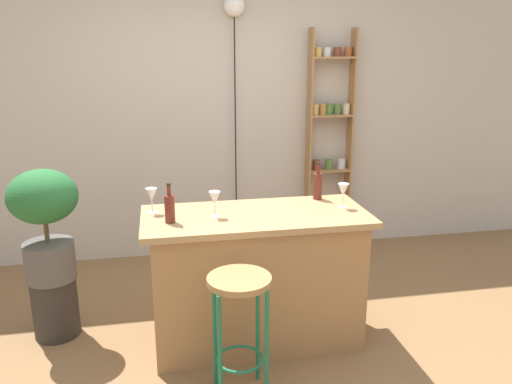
# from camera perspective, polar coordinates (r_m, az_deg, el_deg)

# --- Properties ---
(ground) EXTENTS (12.00, 12.00, 0.00)m
(ground) POSITION_cam_1_polar(r_m,az_deg,el_deg) (3.37, 0.99, -18.60)
(ground) COLOR brown
(back_wall) EXTENTS (6.40, 0.10, 2.80)m
(back_wall) POSITION_cam_1_polar(r_m,az_deg,el_deg) (4.73, -3.86, 9.67)
(back_wall) COLOR #BCB2A3
(back_wall) RESTS_ON ground
(kitchen_counter) EXTENTS (1.43, 0.65, 0.89)m
(kitchen_counter) POSITION_cam_1_polar(r_m,az_deg,el_deg) (3.40, -0.03, -9.52)
(kitchen_counter) COLOR #9E7042
(kitchen_counter) RESTS_ON ground
(bar_stool) EXTENTS (0.35, 0.35, 0.73)m
(bar_stool) POSITION_cam_1_polar(r_m,az_deg,el_deg) (2.83, -1.86, -12.91)
(bar_stool) COLOR #196642
(bar_stool) RESTS_ON ground
(spice_shelf) EXTENTS (0.42, 0.15, 2.08)m
(spice_shelf) POSITION_cam_1_polar(r_m,az_deg,el_deg) (4.86, 8.20, 5.68)
(spice_shelf) COLOR #9E7042
(spice_shelf) RESTS_ON ground
(plant_stool) EXTENTS (0.30, 0.30, 0.42)m
(plant_stool) POSITION_cam_1_polar(r_m,az_deg,el_deg) (3.80, -21.51, -11.83)
(plant_stool) COLOR #2D2823
(plant_stool) RESTS_ON ground
(potted_plant) EXTENTS (0.44, 0.40, 0.75)m
(potted_plant) POSITION_cam_1_polar(r_m,az_deg,el_deg) (3.56, -22.54, -2.55)
(potted_plant) COLOR #514C47
(potted_plant) RESTS_ON plant_stool
(bottle_olive_oil) EXTENTS (0.06, 0.06, 0.26)m
(bottle_olive_oil) POSITION_cam_1_polar(r_m,az_deg,el_deg) (3.55, 6.91, 0.74)
(bottle_olive_oil) COLOR #5B2319
(bottle_olive_oil) RESTS_ON kitchen_counter
(bottle_wine_red) EXTENTS (0.06, 0.06, 0.25)m
(bottle_wine_red) POSITION_cam_1_polar(r_m,az_deg,el_deg) (3.09, -9.62, -1.77)
(bottle_wine_red) COLOR #5B2319
(bottle_wine_red) RESTS_ON kitchen_counter
(wine_glass_left) EXTENTS (0.07, 0.07, 0.16)m
(wine_glass_left) POSITION_cam_1_polar(r_m,az_deg,el_deg) (3.37, 9.72, 0.16)
(wine_glass_left) COLOR silver
(wine_glass_left) RESTS_ON kitchen_counter
(wine_glass_center) EXTENTS (0.07, 0.07, 0.16)m
(wine_glass_center) POSITION_cam_1_polar(r_m,az_deg,el_deg) (3.28, -11.61, -0.38)
(wine_glass_center) COLOR silver
(wine_glass_center) RESTS_ON kitchen_counter
(wine_glass_right) EXTENTS (0.07, 0.07, 0.16)m
(wine_glass_right) POSITION_cam_1_polar(r_m,az_deg,el_deg) (3.15, -4.65, -0.77)
(wine_glass_right) COLOR silver
(wine_glass_right) RESTS_ON kitchen_counter
(pendant_globe_light) EXTENTS (0.18, 0.18, 2.34)m
(pendant_globe_light) POSITION_cam_1_polar(r_m,az_deg,el_deg) (4.62, -2.46, 19.38)
(pendant_globe_light) COLOR black
(pendant_globe_light) RESTS_ON ground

